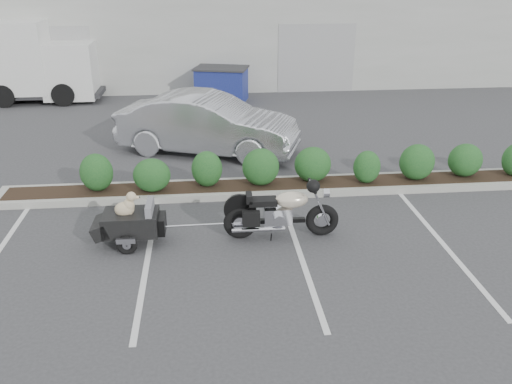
{
  "coord_description": "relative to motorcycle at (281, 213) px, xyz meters",
  "views": [
    {
      "loc": [
        -0.4,
        -9.04,
        4.85
      ],
      "look_at": [
        0.52,
        0.41,
        0.75
      ],
      "focal_mm": 38.0,
      "sensor_mm": 36.0,
      "label": 1
    }
  ],
  "objects": [
    {
      "name": "pet_trailer",
      "position": [
        -2.78,
        0.02,
        -0.06
      ],
      "size": [
        1.74,
        0.97,
        1.04
      ],
      "rotation": [
        0.0,
        0.0,
        -0.02
      ],
      "color": "black",
      "rests_on": "ground"
    },
    {
      "name": "motorcycle",
      "position": [
        0.0,
        0.0,
        0.0
      ],
      "size": [
        2.19,
        0.74,
        1.26
      ],
      "rotation": [
        0.0,
        0.0,
        -0.02
      ],
      "color": "black",
      "rests_on": "ground"
    },
    {
      "name": "planter_kerb",
      "position": [
        0.05,
        2.23,
        -0.43
      ],
      "size": [
        12.0,
        1.0,
        0.15
      ],
      "primitive_type": "cube",
      "color": "#9E9E93",
      "rests_on": "ground"
    },
    {
      "name": "building",
      "position": [
        -0.95,
        17.03,
        1.5
      ],
      "size": [
        26.0,
        10.0,
        4.0
      ],
      "primitive_type": "cube",
      "color": "#9EA099",
      "rests_on": "ground"
    },
    {
      "name": "dumpster",
      "position": [
        -0.69,
        10.86,
        0.12
      ],
      "size": [
        2.14,
        1.72,
        1.23
      ],
      "rotation": [
        0.0,
        0.0,
        -0.26
      ],
      "color": "navy",
      "rests_on": "ground"
    },
    {
      "name": "ground",
      "position": [
        -0.95,
        0.03,
        -0.5
      ],
      "size": [
        90.0,
        90.0,
        0.0
      ],
      "primitive_type": "plane",
      "color": "#38383A",
      "rests_on": "ground"
    },
    {
      "name": "sedan",
      "position": [
        -1.28,
        5.04,
        0.29
      ],
      "size": [
        5.08,
        3.24,
        1.58
      ],
      "primitive_type": "imported",
      "rotation": [
        0.0,
        0.0,
        1.22
      ],
      "color": "silver",
      "rests_on": "ground"
    },
    {
      "name": "delivery_truck",
      "position": [
        -8.25,
        11.62,
        0.87
      ],
      "size": [
        6.27,
        2.24,
        2.86
      ],
      "rotation": [
        0.0,
        0.0,
        -0.0
      ],
      "color": "silver",
      "rests_on": "ground"
    }
  ]
}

